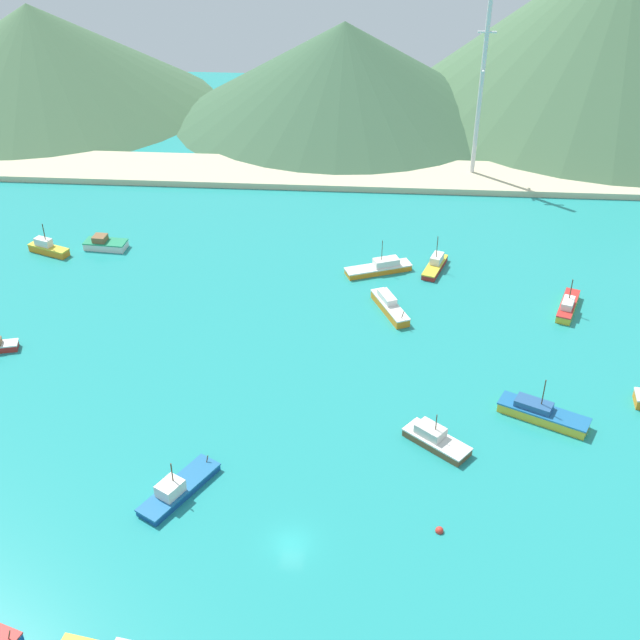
% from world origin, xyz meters
% --- Properties ---
extents(ground, '(260.00, 280.00, 0.50)m').
position_xyz_m(ground, '(0.00, 30.00, -0.25)').
color(ground, teal).
extents(fishing_boat_0, '(8.00, 10.80, 4.86)m').
position_xyz_m(fishing_boat_0, '(-13.30, 6.17, 0.75)').
color(fishing_boat_0, '#14478C').
rests_on(fishing_boat_0, ground).
extents(fishing_boat_1, '(11.20, 6.54, 5.69)m').
position_xyz_m(fishing_boat_1, '(8.69, 57.93, 0.80)').
color(fishing_boat_1, orange).
rests_on(fishing_boat_1, ground).
extents(fishing_boat_2, '(7.40, 3.68, 2.35)m').
position_xyz_m(fishing_boat_2, '(-38.60, 62.83, 0.85)').
color(fishing_boat_2, silver).
rests_on(fishing_boat_2, ground).
extents(fishing_boat_4, '(11.33, 7.57, 5.96)m').
position_xyz_m(fishing_boat_4, '(29.05, 22.11, 0.89)').
color(fishing_boat_4, gold).
rests_on(fishing_boat_4, ground).
extents(fishing_boat_5, '(5.11, 9.20, 5.56)m').
position_xyz_m(fishing_boat_5, '(37.06, 48.02, 0.87)').
color(fishing_boat_5, gold).
rests_on(fishing_boat_5, ground).
extents(fishing_boat_6, '(4.76, 8.46, 5.98)m').
position_xyz_m(fishing_boat_6, '(17.74, 59.45, 0.80)').
color(fishing_boat_6, red).
rests_on(fishing_boat_6, ground).
extents(fishing_boat_7, '(8.35, 7.57, 4.52)m').
position_xyz_m(fishing_boat_7, '(15.59, 16.42, 0.85)').
color(fishing_boat_7, brown).
rests_on(fishing_boat_7, ground).
extents(fishing_boat_11, '(6.01, 9.87, 2.78)m').
position_xyz_m(fishing_boat_11, '(10.19, 45.99, 0.91)').
color(fishing_boat_11, orange).
rests_on(fishing_boat_11, ground).
extents(fishing_boat_13, '(7.69, 4.51, 5.49)m').
position_xyz_m(fishing_boat_13, '(-47.76, 60.35, 0.97)').
color(fishing_boat_13, orange).
rests_on(fishing_boat_13, ground).
extents(buoy_0, '(0.88, 0.88, 0.88)m').
position_xyz_m(buoy_0, '(15.42, 2.71, 0.15)').
color(buoy_0, red).
rests_on(buoy_0, ground).
extents(beach_strip, '(247.00, 15.19, 1.20)m').
position_xyz_m(beach_strip, '(0.00, 97.09, 0.60)').
color(beach_strip, beige).
rests_on(beach_strip, ground).
extents(hill_west, '(86.85, 86.85, 24.47)m').
position_xyz_m(hill_west, '(-77.26, 138.44, 12.23)').
color(hill_west, '#476B47').
rests_on(hill_west, ground).
extents(hill_central, '(81.60, 81.60, 22.64)m').
position_xyz_m(hill_central, '(-0.84, 133.56, 11.32)').
color(hill_central, '#3D6042').
rests_on(hill_central, ground).
extents(hill_east, '(104.82, 104.82, 41.45)m').
position_xyz_m(hill_east, '(63.85, 143.37, 20.73)').
color(hill_east, '#476B47').
rests_on(hill_east, ground).
extents(radio_tower, '(3.51, 2.81, 35.14)m').
position_xyz_m(radio_tower, '(27.05, 98.61, 17.92)').
color(radio_tower, silver).
rests_on(radio_tower, ground).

